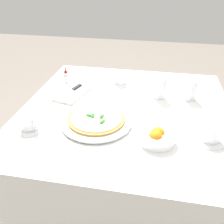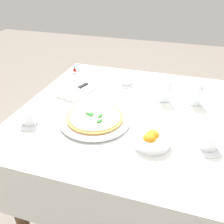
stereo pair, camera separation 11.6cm
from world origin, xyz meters
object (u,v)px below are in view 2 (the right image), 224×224
coffee_cup_near_right (30,118)px  pepper_shaker (75,73)px  pizza (95,117)px  coffee_cup_near_left (127,80)px  coffee_cup_back_corner (208,141)px  water_glass_right_edge (164,91)px  dinner_knife (77,89)px  citrus_bowl (151,139)px  salt_shaker (74,76)px  napkin_folded (77,91)px  pizza_plate (95,120)px  water_glass_far_left (196,95)px  hot_sauce_bottle (75,73)px

coffee_cup_near_right → pepper_shaker: size_ratio=2.31×
pizza → coffee_cup_near_left: 0.44m
coffee_cup_back_corner → water_glass_right_edge: water_glass_right_edge is taller
dinner_knife → water_glass_right_edge: bearing=114.8°
citrus_bowl → salt_shaker: 0.75m
coffee_cup_near_right → napkin_folded: (-0.35, 0.08, -0.02)m
coffee_cup_near_left → pizza_plate: bearing=-4.8°
coffee_cup_near_left → salt_shaker: coffee_cup_near_left is taller
pizza → coffee_cup_near_right: size_ratio=2.00×
water_glass_far_left → salt_shaker: (-0.09, -0.72, -0.02)m
coffee_cup_near_right → hot_sauce_bottle: 0.53m
coffee_cup_near_right → coffee_cup_back_corner: bearing=94.3°
pizza → citrus_bowl: 0.29m
coffee_cup_near_right → salt_shaker: coffee_cup_near_right is taller
coffee_cup_near_right → citrus_bowl: 0.55m
pizza → citrus_bowl: citrus_bowl is taller
citrus_bowl → hot_sauce_bottle: size_ratio=1.81×
pizza → water_glass_far_left: size_ratio=2.32×
pizza → salt_shaker: 0.50m
napkin_folded → hot_sauce_bottle: hot_sauce_bottle is taller
water_glass_far_left → salt_shaker: water_glass_far_left is taller
pizza → hot_sauce_bottle: bearing=-145.3°
coffee_cup_near_left → coffee_cup_back_corner: bearing=43.2°
napkin_folded → hot_sauce_bottle: bearing=-137.8°
water_glass_far_left → pepper_shaker: (-0.14, -0.74, -0.02)m
coffee_cup_back_corner → dinner_knife: size_ratio=0.68×
coffee_cup_near_left → napkin_folded: size_ratio=0.54×
water_glass_right_edge → pepper_shaker: (-0.16, -0.58, -0.03)m
napkin_folded → coffee_cup_near_left: bearing=142.2°
water_glass_far_left → hot_sauce_bottle: bearing=-98.9°
water_glass_right_edge → citrus_bowl: size_ratio=0.80×
pizza → dinner_knife: bearing=-140.8°
water_glass_far_left → water_glass_right_edge: 0.16m
pizza → dinner_knife: size_ratio=1.36×
coffee_cup_near_left → water_glass_far_left: water_glass_far_left is taller
coffee_cup_near_right → dinner_knife: size_ratio=0.68×
water_glass_right_edge → pizza: bearing=-42.2°
pizza_plate → water_glass_far_left: 0.54m
coffee_cup_back_corner → hot_sauce_bottle: bearing=-120.9°
dinner_knife → pepper_shaker: (-0.21, -0.11, 0.00)m
citrus_bowl → salt_shaker: (-0.49, -0.56, -0.00)m
pizza → salt_shaker: (-0.40, -0.29, 0.00)m
hot_sauce_bottle → dinner_knife: bearing=27.7°
water_glass_far_left → hot_sauce_bottle: water_glass_far_left is taller
coffee_cup_back_corner → salt_shaker: 0.89m
pizza_plate → coffee_cup_near_left: 0.44m
water_glass_far_left → coffee_cup_near_right: bearing=-59.8°
water_glass_right_edge → napkin_folded: water_glass_right_edge is taller
water_glass_far_left → citrus_bowl: bearing=-21.7°
salt_shaker → pizza_plate: bearing=35.6°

